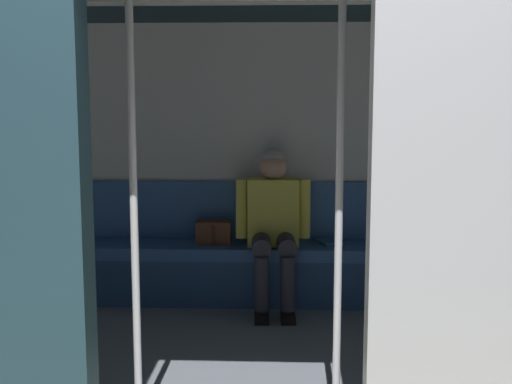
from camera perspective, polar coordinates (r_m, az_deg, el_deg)
The scene contains 7 objects.
train_car at distance 3.80m, azimuth -1.96°, elevation 7.45°, with size 6.40×2.95×2.22m.
bench_seat at distance 5.06m, azimuth -0.09°, elevation -5.69°, with size 2.64×0.44×0.44m.
person_seated at distance 4.94m, azimuth 1.48°, elevation -2.18°, with size 0.55×0.69×1.17m.
handbag at distance 5.10m, azimuth -3.59°, elevation -3.43°, with size 0.26×0.15×0.17m.
book at distance 5.12m, azimuth 6.18°, elevation -4.22°, with size 0.15×0.22×0.03m, color #26598C.
grab_pole_door at distance 3.11m, azimuth -10.33°, elevation -1.21°, with size 0.04×0.04×2.08m, color silver.
grab_pole_far at distance 3.09m, azimuth 7.06°, elevation -1.18°, with size 0.04×0.04×2.08m, color silver.
Camera 1 is at (-0.22, 2.48, 1.52)m, focal length 47.14 mm.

